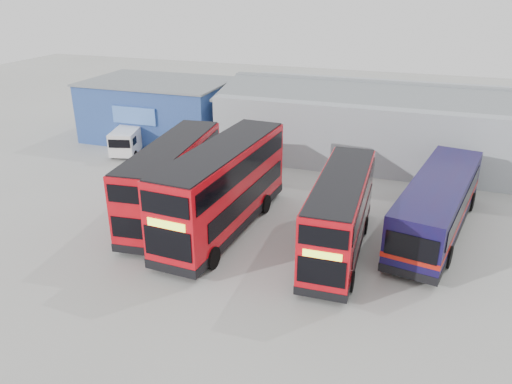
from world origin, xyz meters
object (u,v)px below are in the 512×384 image
maintenance_shed (417,125)px  panel_van (129,139)px  double_decker_left (173,181)px  office_block (159,109)px  single_decker_blue (437,207)px  double_decker_right (340,216)px  double_decker_centre (223,189)px

maintenance_shed → panel_van: size_ratio=5.96×
maintenance_shed → double_decker_left: size_ratio=2.78×
office_block → double_decker_left: 16.77m
office_block → single_decker_blue: (23.76, -11.46, -0.94)m
office_block → double_decker_left: office_block is taller
office_block → panel_van: 4.86m
office_block → double_decker_right: bearing=-38.9°
office_block → double_decker_left: bearing=-58.2°
office_block → double_decker_centre: size_ratio=1.04×
maintenance_shed → double_decker_centre: 19.44m
double_decker_left → panel_van: double_decker_left is taller
office_block → double_decker_right: size_ratio=1.23×
maintenance_shed → double_decker_right: size_ratio=3.04×
double_decker_right → single_decker_blue: (4.79, 3.86, -0.46)m
office_block → maintenance_shed: (22.00, 2.01, 0.02)m
maintenance_shed → double_decker_left: bearing=-129.0°
panel_van → maintenance_shed: bearing=1.4°
office_block → single_decker_blue: size_ratio=0.99×
double_decker_left → double_decker_centre: bearing=164.5°
single_decker_blue → panel_van: 25.07m
panel_van → double_decker_centre: bearing=-54.0°
double_decker_right → double_decker_centre: bearing=174.6°
single_decker_blue → double_decker_left: bearing=21.3°
maintenance_shed → double_decker_centre: size_ratio=2.57×
double_decker_left → office_block: bearing=-63.9°
double_decker_centre → single_decker_blue: double_decker_centre is taller
single_decker_blue → office_block: bearing=-15.1°
maintenance_shed → single_decker_blue: maintenance_shed is taller
double_decker_centre → panel_van: bearing=145.0°
double_decker_left → single_decker_blue: bearing=-175.1°
double_decker_right → panel_van: double_decker_right is taller
maintenance_shed → panel_van: bearing=-163.4°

